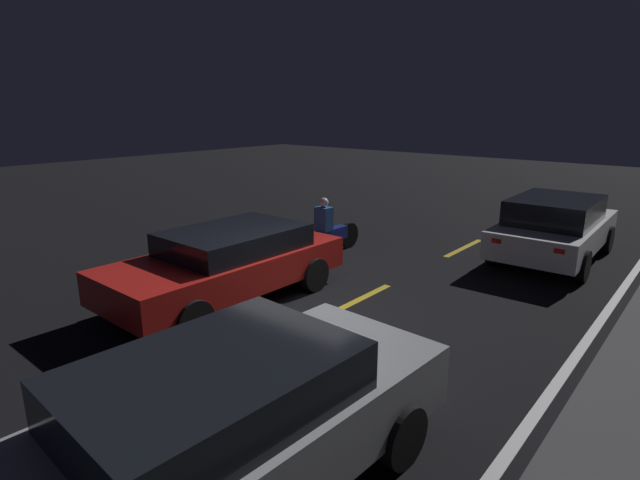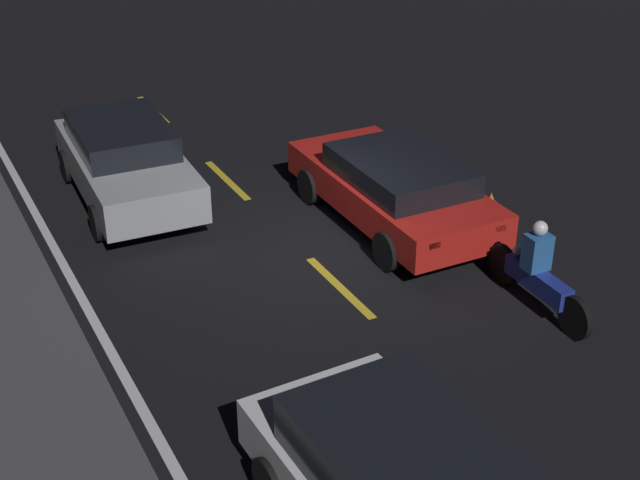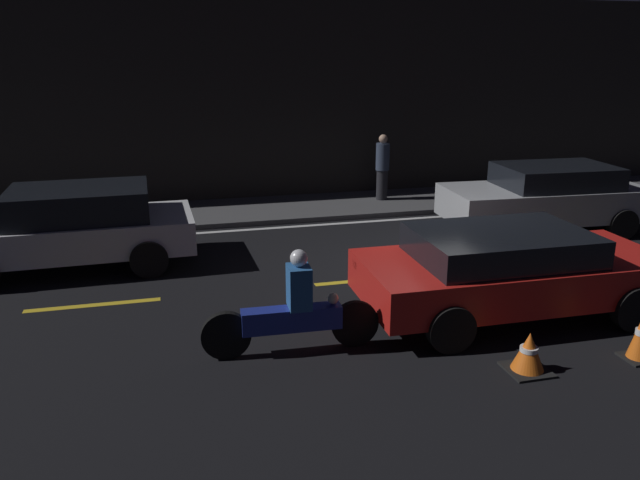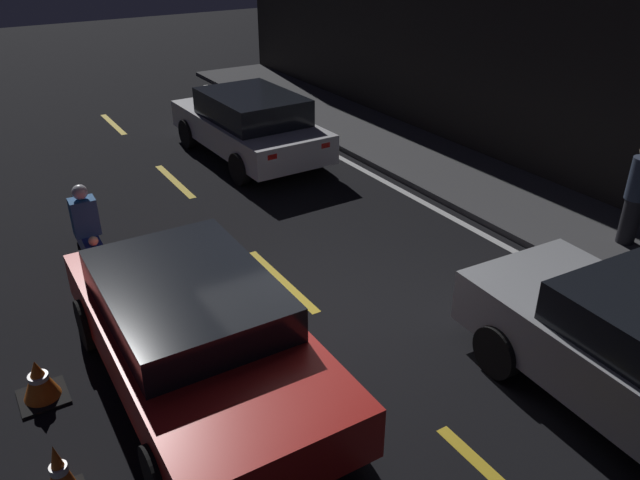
{
  "view_description": "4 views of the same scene",
  "coord_description": "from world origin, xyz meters",
  "px_view_note": "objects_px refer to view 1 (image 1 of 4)",
  "views": [
    {
      "loc": [
        5.94,
        4.89,
        3.4
      ],
      "look_at": [
        -0.36,
        -0.37,
        1.2
      ],
      "focal_mm": 28.0,
      "sensor_mm": 36.0,
      "label": 1
    },
    {
      "loc": [
        -11.21,
        5.71,
        7.06
      ],
      "look_at": [
        -1.0,
        0.34,
        0.9
      ],
      "focal_mm": 50.0,
      "sensor_mm": 36.0,
      "label": 2
    },
    {
      "loc": [
        -4.31,
        -9.43,
        3.75
      ],
      "look_at": [
        -1.96,
        -0.18,
        0.83
      ],
      "focal_mm": 35.0,
      "sensor_mm": 36.0,
      "label": 3
    },
    {
      "loc": [
        5.96,
        -3.63,
        4.78
      ],
      "look_at": [
        -0.65,
        0.45,
        0.7
      ],
      "focal_mm": 35.0,
      "sensor_mm": 36.0,
      "label": 4
    }
  ],
  "objects_px": {
    "hatchback_silver": "(232,422)",
    "traffic_cone_mid": "(134,275)",
    "motorcycle": "(326,232)",
    "traffic_cone_near": "(203,261)",
    "taxi_red": "(228,261)",
    "sedan_white": "(555,226)"
  },
  "relations": [
    {
      "from": "hatchback_silver",
      "to": "traffic_cone_mid",
      "type": "height_order",
      "value": "hatchback_silver"
    },
    {
      "from": "hatchback_silver",
      "to": "motorcycle",
      "type": "distance_m",
      "value": 7.64
    },
    {
      "from": "traffic_cone_near",
      "to": "traffic_cone_mid",
      "type": "height_order",
      "value": "traffic_cone_mid"
    },
    {
      "from": "hatchback_silver",
      "to": "motorcycle",
      "type": "xyz_separation_m",
      "value": [
        -6.4,
        -4.17,
        -0.21
      ]
    },
    {
      "from": "motorcycle",
      "to": "taxi_red",
      "type": "bearing_deg",
      "value": 9.0
    },
    {
      "from": "motorcycle",
      "to": "traffic_cone_near",
      "type": "height_order",
      "value": "motorcycle"
    },
    {
      "from": "taxi_red",
      "to": "traffic_cone_near",
      "type": "relative_size",
      "value": 8.64
    },
    {
      "from": "sedan_white",
      "to": "traffic_cone_near",
      "type": "distance_m",
      "value": 7.9
    },
    {
      "from": "hatchback_silver",
      "to": "traffic_cone_mid",
      "type": "xyz_separation_m",
      "value": [
        -2.2,
        -5.44,
        -0.45
      ]
    },
    {
      "from": "sedan_white",
      "to": "motorcycle",
      "type": "relative_size",
      "value": 1.87
    },
    {
      "from": "hatchback_silver",
      "to": "traffic_cone_near",
      "type": "distance_m",
      "value": 6.56
    },
    {
      "from": "taxi_red",
      "to": "motorcycle",
      "type": "height_order",
      "value": "motorcycle"
    },
    {
      "from": "hatchback_silver",
      "to": "taxi_red",
      "type": "bearing_deg",
      "value": 53.31
    },
    {
      "from": "taxi_red",
      "to": "motorcycle",
      "type": "bearing_deg",
      "value": -172.48
    },
    {
      "from": "hatchback_silver",
      "to": "traffic_cone_near",
      "type": "height_order",
      "value": "hatchback_silver"
    },
    {
      "from": "traffic_cone_near",
      "to": "hatchback_silver",
      "type": "bearing_deg",
      "value": 55.14
    },
    {
      "from": "sedan_white",
      "to": "motorcycle",
      "type": "distance_m",
      "value": 5.2
    },
    {
      "from": "motorcycle",
      "to": "hatchback_silver",
      "type": "bearing_deg",
      "value": 35.1
    },
    {
      "from": "sedan_white",
      "to": "traffic_cone_near",
      "type": "xyz_separation_m",
      "value": [
        5.75,
        -5.39,
        -0.53
      ]
    },
    {
      "from": "taxi_red",
      "to": "hatchback_silver",
      "type": "relative_size",
      "value": 1.03
    },
    {
      "from": "hatchback_silver",
      "to": "traffic_cone_near",
      "type": "relative_size",
      "value": 8.4
    },
    {
      "from": "sedan_white",
      "to": "traffic_cone_mid",
      "type": "distance_m",
      "value": 9.12
    }
  ]
}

